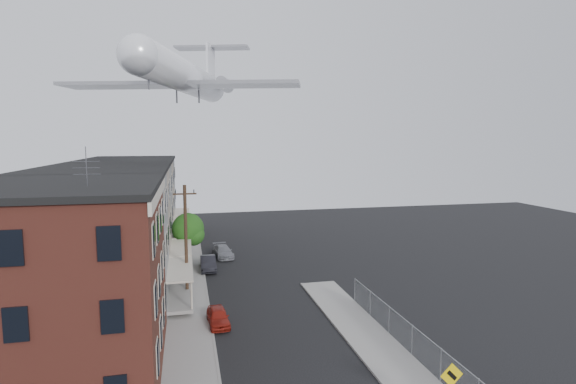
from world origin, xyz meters
name	(u,v)px	position (x,y,z in m)	size (l,w,h in m)	color
sidewalk_left	(188,275)	(-5.50, 24.00, 0.06)	(3.00, 62.00, 0.12)	gray
sidewalk_right	(380,350)	(5.50, 6.00, 0.06)	(3.00, 26.00, 0.12)	gray
curb_left	(204,273)	(-4.05, 24.00, 0.07)	(0.15, 62.00, 0.14)	gray
curb_right	(357,353)	(4.05, 6.00, 0.07)	(0.15, 26.00, 0.14)	gray
corner_building	(59,282)	(-12.00, 7.00, 5.16)	(10.31, 12.30, 12.15)	#371311
row_house_a	(95,242)	(-11.96, 16.50, 5.13)	(11.98, 7.00, 10.30)	slate
row_house_b	(111,225)	(-11.96, 23.50, 5.13)	(11.98, 7.00, 10.30)	gray
row_house_c	(122,212)	(-11.96, 30.50, 5.13)	(11.98, 7.00, 10.30)	slate
row_house_d	(130,203)	(-11.96, 37.50, 5.13)	(11.98, 7.00, 10.30)	gray
row_house_e	(136,196)	(-11.96, 44.50, 5.13)	(11.98, 7.00, 10.30)	slate
chainlink_fence	(412,340)	(7.00, 5.00, 1.00)	(0.06, 18.06, 1.90)	gray
warning_sign	(451,383)	(5.60, -1.03, 1.88)	(1.10, 0.11, 2.80)	#515156
utility_pole	(186,240)	(-5.60, 18.00, 4.67)	(1.80, 0.26, 9.00)	black
street_tree	(189,230)	(-5.27, 27.92, 3.45)	(3.22, 3.20, 5.20)	black
car_near	(218,317)	(-3.60, 11.99, 0.58)	(1.36, 3.39, 1.15)	maroon
car_mid	(208,263)	(-3.60, 25.28, 0.67)	(1.42, 4.07, 1.34)	black
car_far	(223,252)	(-1.80, 29.78, 0.62)	(1.74, 4.27, 1.24)	gray
airplane	(186,77)	(-5.19, 28.54, 18.59)	(22.60, 25.86, 7.48)	white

